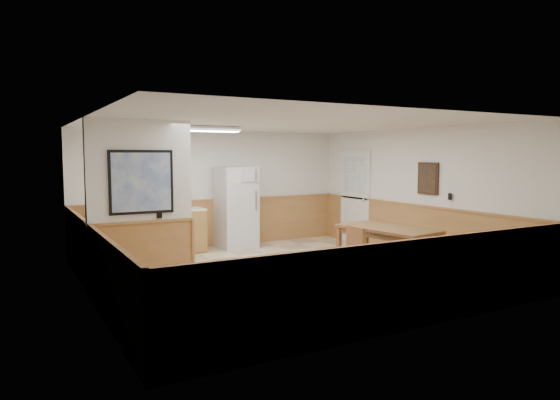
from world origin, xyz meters
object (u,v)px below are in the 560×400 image
dining_bench (430,245)px  soap_bottle (114,206)px  fire_extinguisher (188,197)px  dining_table (388,233)px  dining_chair (361,248)px  refrigerator (236,207)px

dining_bench → soap_bottle: size_ratio=6.81×
dining_bench → soap_bottle: bearing=146.5°
dining_bench → fire_extinguisher: (-3.48, 3.28, 0.77)m
dining_table → fire_extinguisher: fire_extinguisher is taller
dining_chair → fire_extinguisher: bearing=118.0°
dining_table → fire_extinguisher: size_ratio=3.70×
dining_bench → dining_chair: 1.82m
dining_chair → fire_extinguisher: (-1.68, 3.53, 0.62)m
refrigerator → soap_bottle: 2.51m
dining_table → dining_chair: 0.79m
refrigerator → fire_extinguisher: bearing=173.1°
refrigerator → fire_extinguisher: 1.06m
dining_chair → refrigerator: bearing=103.2°
refrigerator → dining_chair: size_ratio=2.04×
dining_chair → dining_bench: bearing=10.4°
dining_table → soap_bottle: size_ratio=7.61×
refrigerator → dining_table: 3.53m
fire_extinguisher → refrigerator: bearing=-19.1°
refrigerator → dining_table: (1.40, -3.23, -0.21)m
fire_extinguisher → soap_bottle: fire_extinguisher is taller
refrigerator → fire_extinguisher: size_ratio=3.50×
refrigerator → soap_bottle: (-2.51, 0.08, 0.15)m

